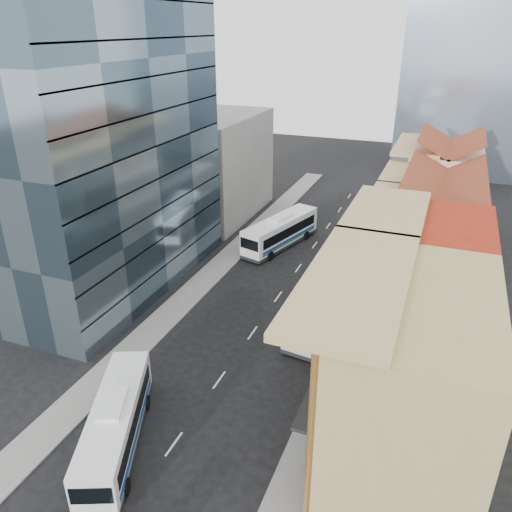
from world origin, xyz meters
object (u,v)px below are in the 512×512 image
at_px(shophouse_tan, 412,385).
at_px(office_tower, 102,141).
at_px(bus_left_far, 281,231).
at_px(bus_right, 323,307).
at_px(bus_left_near, 116,423).

distance_m(shophouse_tan, office_tower, 35.19).
bearing_deg(office_tower, bus_left_far, 49.13).
relative_size(office_tower, bus_left_far, 2.39).
bearing_deg(bus_left_far, office_tower, -114.87).
relative_size(shophouse_tan, bus_left_far, 1.12).
bearing_deg(bus_right, bus_left_far, 128.24).
bearing_deg(office_tower, bus_left_near, -54.79).
height_order(shophouse_tan, bus_left_near, shophouse_tan).
xyz_separation_m(shophouse_tan, bus_left_far, (-17.92, 29.12, -3.99)).
height_order(shophouse_tan, office_tower, office_tower).
xyz_separation_m(bus_left_far, bus_right, (9.42, -15.59, -0.08)).
xyz_separation_m(shophouse_tan, bus_left_near, (-17.33, -5.37, -4.16)).
height_order(bus_left_near, bus_left_far, bus_left_far).
height_order(office_tower, bus_left_far, office_tower).
relative_size(bus_left_near, bus_left_far, 0.92).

